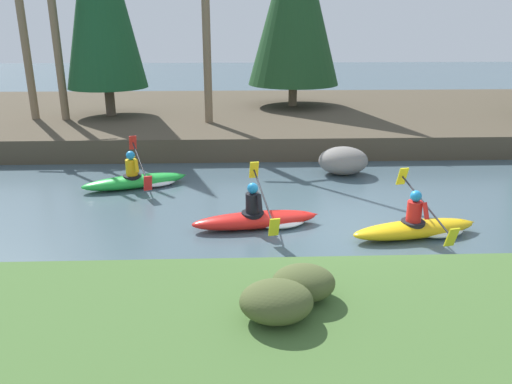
% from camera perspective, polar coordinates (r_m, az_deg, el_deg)
% --- Properties ---
extents(ground_plane, '(90.00, 90.00, 0.00)m').
position_cam_1_polar(ground_plane, '(10.84, 9.16, -4.04)').
color(ground_plane, '#425660').
extents(riverbank_near, '(44.00, 5.21, 0.58)m').
position_cam_1_polar(riverbank_near, '(6.41, 18.55, -19.62)').
color(riverbank_near, '#476B33').
rests_on(riverbank_near, ground).
extents(riverbank_far, '(44.00, 11.39, 0.74)m').
position_cam_1_polar(riverbank_far, '(21.19, 3.53, 8.54)').
color(riverbank_far, '#4C4233').
rests_on(riverbank_far, ground).
extents(bare_tree_upstream, '(3.49, 3.45, 6.33)m').
position_cam_1_polar(bare_tree_upstream, '(20.24, -24.86, 15.98)').
color(bare_tree_upstream, '#7A664C').
rests_on(bare_tree_upstream, riverbank_far).
extents(bare_tree_mid_upstream, '(3.32, 3.28, 6.01)m').
position_cam_1_polar(bare_tree_mid_upstream, '(19.71, -21.74, 15.89)').
color(bare_tree_mid_upstream, '#7A664C').
rests_on(bare_tree_mid_upstream, riverbank_far).
extents(bare_tree_mid_downstream, '(3.77, 3.72, 6.85)m').
position_cam_1_polar(bare_tree_mid_downstream, '(17.92, -5.60, 18.16)').
color(bare_tree_mid_downstream, '#7A664C').
rests_on(bare_tree_mid_downstream, riverbank_far).
extents(shrub_clump_nearest, '(0.94, 0.78, 0.51)m').
position_cam_1_polar(shrub_clump_nearest, '(6.45, 2.34, -12.38)').
color(shrub_clump_nearest, '#4C562D').
rests_on(shrub_clump_nearest, riverbank_near).
extents(shrub_clump_second, '(0.87, 0.72, 0.47)m').
position_cam_1_polar(shrub_clump_second, '(6.93, 5.45, -10.27)').
color(shrub_clump_second, '#4C562D').
rests_on(shrub_clump_second, riverbank_near).
extents(kayaker_lead, '(2.79, 2.06, 1.20)m').
position_cam_1_polar(kayaker_lead, '(10.75, 18.21, -3.85)').
color(kayaker_lead, yellow).
rests_on(kayaker_lead, ground).
extents(kayaker_middle, '(2.79, 2.06, 1.20)m').
position_cam_1_polar(kayaker_middle, '(10.66, 0.50, -3.03)').
color(kayaker_middle, red).
rests_on(kayaker_middle, ground).
extents(kayaker_trailing, '(2.74, 2.00, 1.20)m').
position_cam_1_polar(kayaker_trailing, '(13.58, -13.23, 1.34)').
color(kayaker_trailing, green).
rests_on(kayaker_trailing, ground).
extents(boulder_midstream, '(1.41, 1.11, 0.80)m').
position_cam_1_polar(boulder_midstream, '(14.53, 9.93, 3.55)').
color(boulder_midstream, gray).
rests_on(boulder_midstream, ground).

